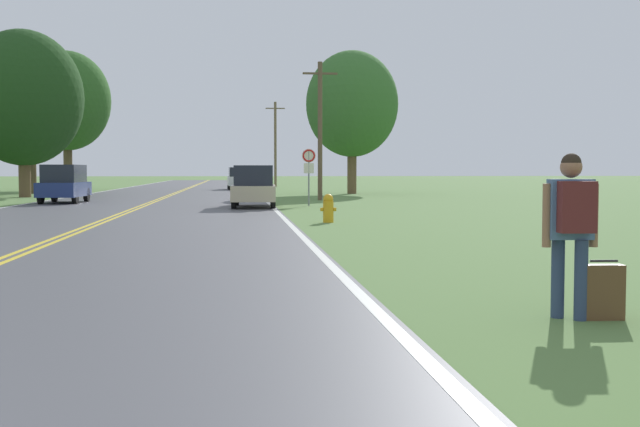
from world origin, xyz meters
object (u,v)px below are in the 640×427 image
(tree_behind_sign, at_px, (31,107))
(car_dark_blue_suv_mid_near, at_px, (64,183))
(tree_mid_treeline, at_px, (67,101))
(fire_hydrant, at_px, (328,208))
(traffic_sign, at_px, (309,163))
(car_champagne_van_approaching, at_px, (254,185))
(tree_right_cluster, at_px, (352,104))
(suitcase, at_px, (603,292))
(car_white_suv_mid_far, at_px, (239,178))
(tree_left_verge, at_px, (23,98))
(hitchhiker_person, at_px, (572,218))

(tree_behind_sign, distance_m, car_dark_blue_suv_mid_near, 16.95)
(tree_mid_treeline, bearing_deg, fire_hydrant, -68.91)
(traffic_sign, distance_m, tree_mid_treeline, 34.50)
(fire_hydrant, bearing_deg, car_champagne_van_approaching, 101.07)
(tree_behind_sign, bearing_deg, fire_hydrant, -62.48)
(car_champagne_van_approaching, bearing_deg, traffic_sign, 116.53)
(traffic_sign, distance_m, tree_right_cluster, 18.48)
(suitcase, xyz_separation_m, car_white_suv_mid_far, (-3.55, 56.65, 0.65))
(tree_left_verge, bearing_deg, traffic_sign, -39.85)
(tree_mid_treeline, bearing_deg, tree_right_cluster, -31.01)
(tree_right_cluster, bearing_deg, traffic_sign, -104.32)
(tree_right_cluster, height_order, car_white_suv_mid_far, tree_right_cluster)
(suitcase, height_order, tree_mid_treeline, tree_mid_treeline)
(traffic_sign, distance_m, tree_behind_sign, 25.93)
(car_champagne_van_approaching, bearing_deg, car_white_suv_mid_far, -176.70)
(tree_left_verge, distance_m, tree_mid_treeline, 17.29)
(traffic_sign, xyz_separation_m, tree_right_cluster, (4.46, 17.47, 4.02))
(tree_mid_treeline, relative_size, tree_right_cluster, 1.16)
(hitchhiker_person, bearing_deg, tree_right_cluster, -2.30)
(tree_left_verge, bearing_deg, fire_hydrant, -58.23)
(hitchhiker_person, height_order, tree_right_cluster, tree_right_cluster)
(suitcase, bearing_deg, tree_mid_treeline, 19.65)
(traffic_sign, height_order, tree_mid_treeline, tree_mid_treeline)
(hitchhiker_person, distance_m, car_dark_blue_suv_mid_near, 33.25)
(fire_hydrant, bearing_deg, car_white_suv_mid_far, 93.47)
(traffic_sign, bearing_deg, fire_hydrant, -92.26)
(tree_right_cluster, bearing_deg, tree_mid_treeline, 148.99)
(fire_hydrant, distance_m, car_champagne_van_approaching, 10.32)
(suitcase, distance_m, car_dark_blue_suv_mid_near, 33.40)
(traffic_sign, bearing_deg, car_white_suv_mid_far, 95.62)
(tree_mid_treeline, xyz_separation_m, tree_right_cluster, (20.78, -12.49, -1.08))
(hitchhiker_person, distance_m, tree_behind_sign, 49.72)
(car_champagne_van_approaching, bearing_deg, fire_hydrant, 13.45)
(fire_hydrant, bearing_deg, tree_right_cluster, 80.30)
(suitcase, xyz_separation_m, tree_right_cluster, (3.82, 44.45, 5.61))
(suitcase, relative_size, traffic_sign, 0.25)
(tree_behind_sign, bearing_deg, car_white_suv_mid_far, 36.48)
(car_champagne_van_approaching, bearing_deg, tree_left_verge, -134.73)
(tree_right_cluster, bearing_deg, suitcase, -94.92)
(suitcase, bearing_deg, car_dark_blue_suv_mid_near, 24.01)
(suitcase, relative_size, tree_left_verge, 0.07)
(tree_behind_sign, bearing_deg, traffic_sign, -49.93)
(tree_left_verge, relative_size, car_dark_blue_suv_mid_near, 2.28)
(suitcase, bearing_deg, tree_left_verge, 24.90)
(tree_mid_treeline, distance_m, car_white_suv_mid_far, 14.70)
(hitchhiker_person, xyz_separation_m, car_dark_blue_suv_mid_near, (-11.60, 31.16, -0.12))
(fire_hydrant, distance_m, tree_behind_sign, 35.17)
(tree_right_cluster, bearing_deg, tree_left_verge, -166.56)
(suitcase, xyz_separation_m, traffic_sign, (-0.64, 26.97, 1.59))
(tree_behind_sign, xyz_separation_m, tree_right_cluster, (20.97, -2.15, 0.16))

